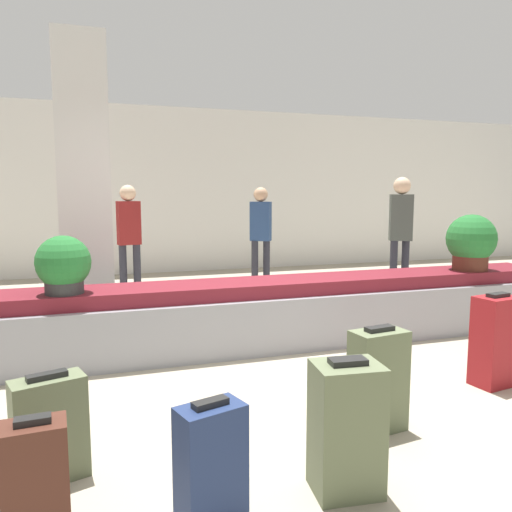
% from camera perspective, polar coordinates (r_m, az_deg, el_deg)
% --- Properties ---
extents(ground_plane, '(18.00, 18.00, 0.00)m').
position_cam_1_polar(ground_plane, '(4.00, 6.09, -15.55)').
color(ground_plane, '#9E937F').
extents(back_wall, '(18.00, 0.06, 3.20)m').
position_cam_1_polar(back_wall, '(9.96, -9.26, 7.38)').
color(back_wall, silver).
rests_on(back_wall, ground_plane).
extents(carousel, '(7.21, 0.76, 0.67)m').
position_cam_1_polar(carousel, '(5.07, 0.00, -6.74)').
color(carousel, gray).
rests_on(carousel, ground_plane).
extents(pillar, '(0.53, 0.53, 3.20)m').
position_cam_1_polar(pillar, '(5.75, -18.97, 7.36)').
color(pillar, silver).
rests_on(pillar, ground_plane).
extents(suitcase_0, '(0.37, 0.30, 0.71)m').
position_cam_1_polar(suitcase_0, '(2.75, 10.29, -18.75)').
color(suitcase_0, '#5B6647').
rests_on(suitcase_0, ground_plane).
extents(suitcase_1, '(0.28, 0.20, 0.60)m').
position_cam_1_polar(suitcase_1, '(2.54, -23.80, -22.95)').
color(suitcase_1, '#472319').
rests_on(suitcase_1, ground_plane).
extents(suitcase_2, '(0.37, 0.28, 0.76)m').
position_cam_1_polar(suitcase_2, '(4.49, 25.68, -8.73)').
color(suitcase_2, maroon).
rests_on(suitcase_2, ground_plane).
extents(suitcase_3, '(0.38, 0.25, 0.69)m').
position_cam_1_polar(suitcase_3, '(3.43, 13.77, -13.63)').
color(suitcase_3, '#5B6647').
rests_on(suitcase_3, ground_plane).
extents(suitcase_4, '(0.35, 0.26, 0.60)m').
position_cam_1_polar(suitcase_4, '(2.52, -5.17, -22.61)').
color(suitcase_4, navy).
rests_on(suitcase_4, ground_plane).
extents(suitcase_5, '(0.41, 0.29, 0.60)m').
position_cam_1_polar(suitcase_5, '(3.03, -22.50, -17.79)').
color(suitcase_5, '#5B6647').
rests_on(suitcase_5, ground_plane).
extents(potted_plant_0, '(0.55, 0.55, 0.64)m').
position_cam_1_polar(potted_plant_0, '(6.17, 23.36, 1.47)').
color(potted_plant_0, '#4C2319').
rests_on(potted_plant_0, carousel).
extents(potted_plant_1, '(0.47, 0.47, 0.51)m').
position_cam_1_polar(potted_plant_1, '(4.63, -21.16, -1.00)').
color(potted_plant_1, '#2D2D2D').
rests_on(potted_plant_1, carousel).
extents(traveler_0, '(0.37, 0.30, 1.78)m').
position_cam_1_polar(traveler_0, '(7.64, 16.21, 3.38)').
color(traveler_0, '#282833').
rests_on(traveler_0, ground_plane).
extents(traveler_1, '(0.35, 0.24, 1.67)m').
position_cam_1_polar(traveler_1, '(7.53, -14.31, 2.75)').
color(traveler_1, '#282833').
rests_on(traveler_1, ground_plane).
extents(traveler_2, '(0.37, 0.33, 1.64)m').
position_cam_1_polar(traveler_2, '(8.02, 0.54, 3.11)').
color(traveler_2, '#282833').
rests_on(traveler_2, ground_plane).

